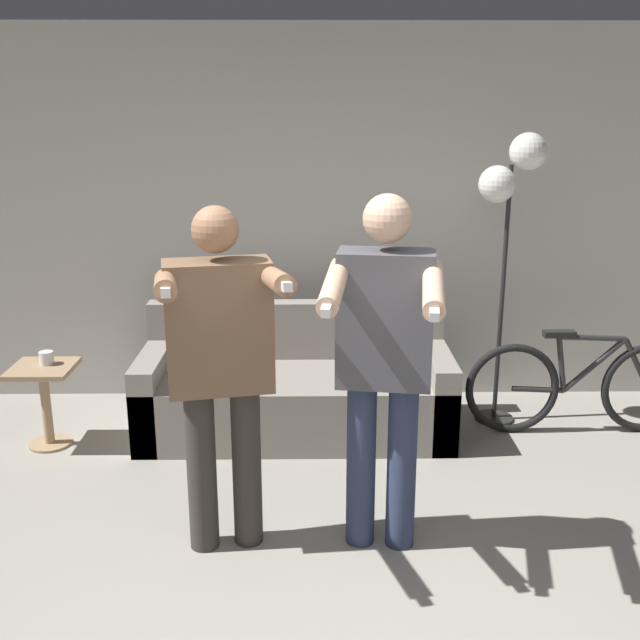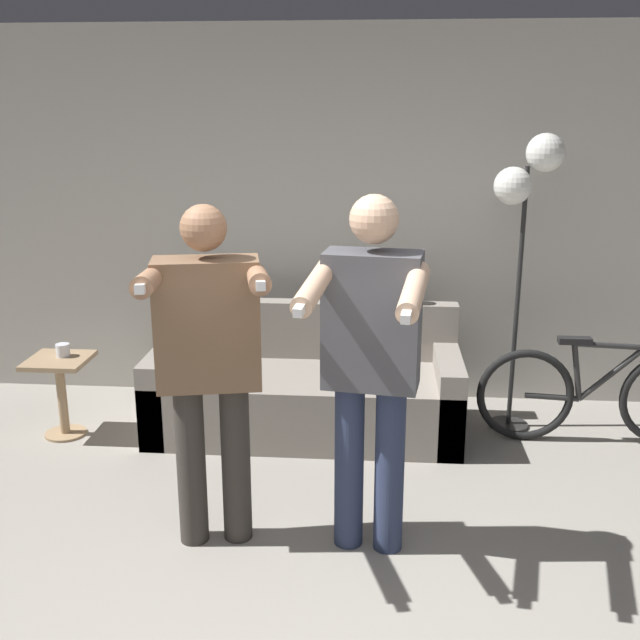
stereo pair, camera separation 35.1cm
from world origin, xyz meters
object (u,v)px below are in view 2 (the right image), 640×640
couch (306,391)px  cat (391,290)px  person_right (371,355)px  cup (63,350)px  bicycle (597,395)px  person_left (209,355)px  side_table (61,382)px  floor_lamp (527,190)px

couch → cat: 0.87m
person_right → cat: size_ratio=3.37×
cat → cup: (-2.08, -0.47, -0.32)m
cup → bicycle: 3.39m
person_left → bicycle: person_left is taller
side_table → bicycle: bearing=2.7°
floor_lamp → couch: bearing=-173.8°
floor_lamp → cup: bearing=-173.6°
cup → person_left: bearing=-43.9°
couch → side_table: bearing=-172.1°
couch → cup: (-1.54, -0.18, 0.30)m
person_right → side_table: 2.37m
person_left → bicycle: bearing=19.7°
cup → bicycle: bicycle is taller
cat → person_right: bearing=-93.9°
couch → person_right: (0.43, -1.35, 0.72)m
cat → couch: bearing=-151.8°
floor_lamp → cat: bearing=170.0°
floor_lamp → bicycle: bearing=-23.1°
cat → floor_lamp: (0.81, -0.14, 0.68)m
cat → floor_lamp: floor_lamp is taller
side_table → bicycle: bicycle is taller
side_table → bicycle: (3.39, 0.16, -0.05)m
couch → bicycle: couch is taller
floor_lamp → side_table: 3.17m
person_left → cat: 1.85m
bicycle → person_left: bearing=-148.9°
person_right → bicycle: 2.03m
floor_lamp → bicycle: floor_lamp is taller
person_right → side_table: person_right is taller
person_left → side_table: (-1.24, 1.14, -0.60)m
person_right → bicycle: person_right is taller
cup → side_table: bearing=-113.5°
floor_lamp → side_table: (-2.91, -0.36, -1.20)m
couch → bicycle: bearing=-1.8°
floor_lamp → person_right: bearing=-121.6°
floor_lamp → cup: (-2.89, -0.32, -1.00)m
side_table → bicycle: 3.40m
couch → cup: size_ratio=22.99×
person_left → floor_lamp: (1.67, 1.50, 0.60)m
cup → bicycle: bearing=2.0°
floor_lamp → bicycle: (0.48, -0.21, -1.25)m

